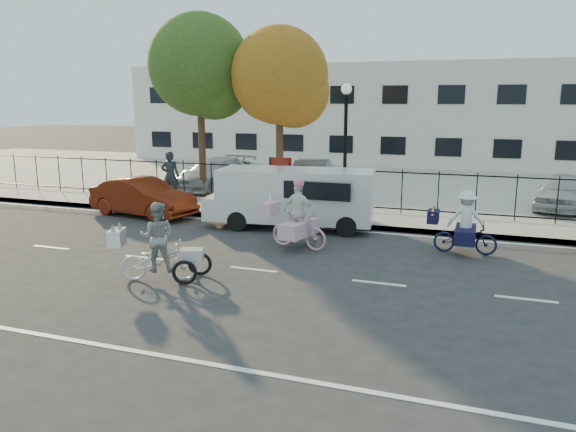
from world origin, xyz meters
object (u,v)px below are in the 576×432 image
at_px(zebra_trike, 158,251).
at_px(white_van, 293,196).
at_px(lot_car_a, 215,173).
at_px(lot_car_b, 220,173).
at_px(pedestrian, 170,176).
at_px(red_sedan, 143,197).
at_px(lamppost, 346,125).
at_px(unicorn_bike, 298,223).
at_px(lot_car_d, 563,191).
at_px(lot_car_c, 311,175).
at_px(bull_bike, 465,228).

xyz_separation_m(zebra_trike, white_van, (1.11, 5.93, 0.33)).
height_order(lot_car_a, lot_car_b, lot_car_a).
relative_size(pedestrian, lot_car_b, 0.43).
relative_size(zebra_trike, red_sedan, 0.52).
bearing_deg(lot_car_a, lot_car_b, 99.66).
relative_size(lamppost, white_van, 0.80).
relative_size(unicorn_bike, pedestrian, 1.03).
bearing_deg(lot_car_d, lot_car_c, -171.32).
distance_m(red_sedan, lot_car_d, 14.72).
bearing_deg(bull_bike, lamppost, 48.66).
bearing_deg(lot_car_d, zebra_trike, -115.58).
height_order(zebra_trike, lot_car_a, zebra_trike).
height_order(white_van, pedestrian, pedestrian).
relative_size(bull_bike, lot_car_b, 0.41).
xyz_separation_m(lamppost, lot_car_c, (-2.43, 3.95, -2.31)).
bearing_deg(pedestrian, lamppost, 164.70).
bearing_deg(lot_car_d, pedestrian, -153.01).
bearing_deg(white_van, lot_car_c, 95.12).
bearing_deg(zebra_trike, lot_car_b, -0.45).
height_order(white_van, lot_car_a, white_van).
bearing_deg(lamppost, red_sedan, -160.68).
bearing_deg(lot_car_c, lot_car_b, 174.10).
xyz_separation_m(bull_bike, white_van, (-5.19, 1.30, 0.35)).
distance_m(zebra_trike, white_van, 6.05).
height_order(lot_car_b, lot_car_c, lot_car_c).
height_order(zebra_trike, lot_car_c, zebra_trike).
bearing_deg(lamppost, lot_car_b, 150.49).
relative_size(pedestrian, lot_car_c, 0.48).
bearing_deg(lot_car_d, lot_car_a, -166.56).
bearing_deg(unicorn_bike, lot_car_a, 51.69).
bearing_deg(lot_car_d, lamppost, -142.82).
bearing_deg(pedestrian, zebra_trike, 102.91).
relative_size(red_sedan, lot_car_b, 0.90).
bearing_deg(red_sedan, lot_car_a, 11.76).
distance_m(pedestrian, lot_car_d, 14.27).
height_order(bull_bike, lot_car_d, bull_bike).
bearing_deg(bull_bike, zebra_trike, 126.10).
distance_m(lot_car_c, lot_car_d, 9.61).
distance_m(zebra_trike, lot_car_c, 12.18).
bearing_deg(lot_car_d, unicorn_bike, -119.60).
bearing_deg(unicorn_bike, lot_car_c, 27.14).
bearing_deg(bull_bike, red_sedan, 82.81).
distance_m(bull_bike, lot_car_a, 12.67).
height_order(unicorn_bike, white_van, unicorn_bike).
bearing_deg(lot_car_a, lamppost, -17.31).
distance_m(zebra_trike, lot_car_d, 14.65).
bearing_deg(lamppost, white_van, -114.78).
bearing_deg(unicorn_bike, lamppost, 10.39).
height_order(zebra_trike, red_sedan, zebra_trike).
distance_m(red_sedan, lot_car_c, 7.49).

